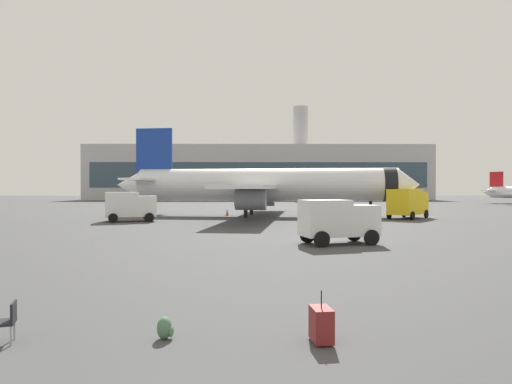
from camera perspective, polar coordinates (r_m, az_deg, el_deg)
airplane_at_gate at (r=51.67m, az=0.98°, el=0.89°), size 35.75×32.35×10.50m
service_truck at (r=45.31m, az=-15.93°, el=-1.65°), size 5.25×3.72×2.90m
fuel_truck at (r=50.61m, az=18.97°, el=-1.26°), size 5.70×6.14×3.20m
cargo_van at (r=26.30m, az=10.49°, el=-3.49°), size 4.77×3.26×2.60m
safety_cone_near at (r=48.16m, az=-14.37°, el=-3.07°), size 0.44×0.44×0.63m
safety_cone_mid at (r=57.11m, az=10.40°, el=-2.49°), size 0.44×0.44×0.68m
safety_cone_far at (r=53.62m, az=-3.73°, el=-2.61°), size 0.44×0.44×0.81m
rolling_suitcase at (r=9.82m, az=8.41°, el=-16.50°), size 0.47×0.68×1.10m
traveller_backpack at (r=10.18m, az=-11.63°, el=-16.82°), size 0.36×0.40×0.48m
gate_chair at (r=10.99m, az=-29.47°, el=-14.13°), size 0.61×0.61×0.86m
terminal_building at (r=132.89m, az=0.36°, el=2.51°), size 100.16×16.74×27.86m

